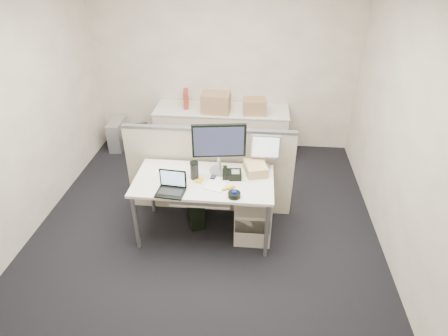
# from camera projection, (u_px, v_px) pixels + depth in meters

# --- Properties ---
(floor) EXTENTS (4.00, 4.50, 0.01)m
(floor) POSITION_uv_depth(u_px,v_px,m) (205.00, 231.00, 4.41)
(floor) COLOR black
(floor) RESTS_ON ground
(wall_back) EXTENTS (4.00, 0.02, 2.70)m
(wall_back) POSITION_uv_depth(u_px,v_px,m) (224.00, 63.00, 5.60)
(wall_back) COLOR beige
(wall_back) RESTS_ON ground
(wall_front) EXTENTS (4.00, 0.02, 2.70)m
(wall_front) POSITION_uv_depth(u_px,v_px,m) (134.00, 330.00, 1.79)
(wall_front) COLOR beige
(wall_front) RESTS_ON ground
(wall_left) EXTENTS (0.02, 4.50, 2.70)m
(wall_left) POSITION_uv_depth(u_px,v_px,m) (10.00, 119.00, 3.86)
(wall_left) COLOR beige
(wall_left) RESTS_ON ground
(wall_right) EXTENTS (0.02, 4.50, 2.70)m
(wall_right) POSITION_uv_depth(u_px,v_px,m) (411.00, 136.00, 3.54)
(wall_right) COLOR beige
(wall_right) RESTS_ON ground
(desk) EXTENTS (1.50, 0.75, 0.73)m
(desk) POSITION_uv_depth(u_px,v_px,m) (204.00, 185.00, 4.06)
(desk) COLOR white
(desk) RESTS_ON floor
(keyboard_tray) EXTENTS (0.62, 0.32, 0.02)m
(keyboard_tray) POSITION_uv_depth(u_px,v_px,m) (202.00, 198.00, 3.93)
(keyboard_tray) COLOR white
(keyboard_tray) RESTS_ON desk
(drawer_pedestal) EXTENTS (0.40, 0.55, 0.65)m
(drawer_pedestal) POSITION_uv_depth(u_px,v_px,m) (253.00, 210.00, 4.23)
(drawer_pedestal) COLOR #BBB8A3
(drawer_pedestal) RESTS_ON floor
(cubicle_partition) EXTENTS (2.00, 0.06, 1.10)m
(cubicle_partition) POSITION_uv_depth(u_px,v_px,m) (209.00, 172.00, 4.49)
(cubicle_partition) COLOR beige
(cubicle_partition) RESTS_ON floor
(back_counter) EXTENTS (2.00, 0.60, 0.72)m
(back_counter) POSITION_uv_depth(u_px,v_px,m) (222.00, 131.00, 5.85)
(back_counter) COLOR #BBB8A3
(back_counter) RESTS_ON floor
(monitor_main) EXTENTS (0.60, 0.30, 0.58)m
(monitor_main) POSITION_uv_depth(u_px,v_px,m) (219.00, 149.00, 4.01)
(monitor_main) COLOR black
(monitor_main) RESTS_ON desk
(monitor_small) EXTENTS (0.33, 0.17, 0.40)m
(monitor_small) POSITION_uv_depth(u_px,v_px,m) (265.00, 152.00, 4.14)
(monitor_small) COLOR #B7B7BC
(monitor_small) RESTS_ON desk
(laptop) EXTENTS (0.30, 0.24, 0.21)m
(laptop) POSITION_uv_depth(u_px,v_px,m) (170.00, 185.00, 3.75)
(laptop) COLOR black
(laptop) RESTS_ON desk
(trackball) EXTENTS (0.16, 0.16, 0.05)m
(trackball) POSITION_uv_depth(u_px,v_px,m) (234.00, 195.00, 3.75)
(trackball) COLOR black
(trackball) RESTS_ON desk
(desk_phone) EXTENTS (0.22, 0.19, 0.06)m
(desk_phone) POSITION_uv_depth(u_px,v_px,m) (232.00, 175.00, 4.05)
(desk_phone) COLOR black
(desk_phone) RESTS_ON desk
(paper_stack) EXTENTS (0.27, 0.30, 0.01)m
(paper_stack) POSITION_uv_depth(u_px,v_px,m) (217.00, 184.00, 3.94)
(paper_stack) COLOR white
(paper_stack) RESTS_ON desk
(sticky_pad) EXTENTS (0.10, 0.10, 0.01)m
(sticky_pad) POSITION_uv_depth(u_px,v_px,m) (199.00, 180.00, 4.00)
(sticky_pad) COLOR gold
(sticky_pad) RESTS_ON desk
(travel_mug) EXTENTS (0.10, 0.10, 0.19)m
(travel_mug) POSITION_uv_depth(u_px,v_px,m) (194.00, 171.00, 4.00)
(travel_mug) COLOR black
(travel_mug) RESTS_ON desk
(banana) EXTENTS (0.16, 0.12, 0.04)m
(banana) POSITION_uv_depth(u_px,v_px,m) (228.00, 188.00, 3.86)
(banana) COLOR yellow
(banana) RESTS_ON desk
(cellphone) EXTENTS (0.07, 0.11, 0.01)m
(cellphone) POSITION_uv_depth(u_px,v_px,m) (213.00, 177.00, 4.05)
(cellphone) COLOR black
(cellphone) RESTS_ON desk
(manila_folders) EXTENTS (0.29, 0.33, 0.11)m
(manila_folders) POSITION_uv_depth(u_px,v_px,m) (255.00, 168.00, 4.12)
(manila_folders) COLOR tan
(manila_folders) RESTS_ON desk
(keyboard) EXTENTS (0.43, 0.28, 0.02)m
(keyboard) POSITION_uv_depth(u_px,v_px,m) (200.00, 194.00, 3.95)
(keyboard) COLOR black
(keyboard) RESTS_ON keyboard_tray
(pc_tower_desk) EXTENTS (0.30, 0.45, 0.39)m
(pc_tower_desk) POSITION_uv_depth(u_px,v_px,m) (195.00, 207.00, 4.49)
(pc_tower_desk) COLOR black
(pc_tower_desk) RESTS_ON floor
(pc_tower_spare_dark) EXTENTS (0.36, 0.52, 0.45)m
(pc_tower_spare_dark) POSITION_uv_depth(u_px,v_px,m) (144.00, 142.00, 5.84)
(pc_tower_spare_dark) COLOR black
(pc_tower_spare_dark) RESTS_ON floor
(pc_tower_spare_silver) EXTENTS (0.22, 0.50, 0.46)m
(pc_tower_spare_silver) POSITION_uv_depth(u_px,v_px,m) (118.00, 134.00, 6.07)
(pc_tower_spare_silver) COLOR #B7B7BC
(pc_tower_spare_silver) RESTS_ON floor
(cardboard_box_left) EXTENTS (0.42, 0.33, 0.31)m
(cardboard_box_left) POSITION_uv_depth(u_px,v_px,m) (216.00, 103.00, 5.49)
(cardboard_box_left) COLOR #997E56
(cardboard_box_left) RESTS_ON back_counter
(cardboard_box_right) EXTENTS (0.35, 0.28, 0.24)m
(cardboard_box_right) POSITION_uv_depth(u_px,v_px,m) (254.00, 107.00, 5.46)
(cardboard_box_right) COLOR #997E56
(cardboard_box_right) RESTS_ON back_counter
(red_binder) EXTENTS (0.11, 0.29, 0.27)m
(red_binder) POSITION_uv_depth(u_px,v_px,m) (186.00, 99.00, 5.68)
(red_binder) COLOR maroon
(red_binder) RESTS_ON back_counter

